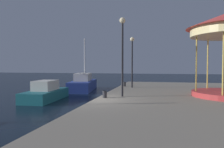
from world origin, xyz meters
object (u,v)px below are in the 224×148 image
(bollard_center, at_px, (105,94))
(bollard_north, at_px, (105,94))
(lamp_post_near_edge, at_px, (122,43))
(motorboat_teal, at_px, (46,93))
(lamp_post_mid_promenade, at_px, (132,53))
(bollard_south, at_px, (124,84))
(sailboat_blue, at_px, (83,84))

(bollard_center, height_order, bollard_north, same)
(lamp_post_near_edge, relative_size, bollard_north, 11.83)
(lamp_post_near_edge, distance_m, bollard_north, 3.21)
(motorboat_teal, xyz_separation_m, lamp_post_mid_promenade, (6.31, 3.12, 3.16))
(bollard_south, bearing_deg, lamp_post_near_edge, -82.03)
(bollard_south, xyz_separation_m, bollard_center, (-0.04, -6.93, 0.00))
(bollard_center, bearing_deg, sailboat_blue, 117.00)
(bollard_south, bearing_deg, lamp_post_mid_promenade, -48.60)
(motorboat_teal, distance_m, bollard_south, 6.84)
(bollard_south, bearing_deg, sailboat_blue, 151.26)
(lamp_post_near_edge, relative_size, bollard_south, 11.83)
(bollard_center, bearing_deg, lamp_post_near_edge, 38.63)
(motorboat_teal, distance_m, lamp_post_near_edge, 7.57)
(sailboat_blue, bearing_deg, bollard_south, -28.74)
(lamp_post_near_edge, xyz_separation_m, lamp_post_mid_promenade, (-0.07, 5.31, -0.26))
(sailboat_blue, distance_m, bollard_south, 5.66)
(lamp_post_mid_promenade, distance_m, bollard_north, 6.66)
(lamp_post_near_edge, height_order, lamp_post_mid_promenade, lamp_post_near_edge)
(lamp_post_near_edge, height_order, bollard_north, lamp_post_near_edge)
(motorboat_teal, bearing_deg, bollard_center, -28.00)
(sailboat_blue, xyz_separation_m, lamp_post_mid_promenade, (5.75, -3.62, 3.02))
(sailboat_blue, height_order, bollard_south, sailboat_blue)
(bollard_north, bearing_deg, bollard_center, -49.39)
(motorboat_teal, xyz_separation_m, sailboat_blue, (0.56, 6.74, 0.15))
(lamp_post_near_edge, xyz_separation_m, bollard_center, (-0.91, -0.72, -2.99))
(motorboat_teal, height_order, bollard_center, motorboat_teal)
(sailboat_blue, distance_m, lamp_post_near_edge, 11.15)
(bollard_north, bearing_deg, motorboat_teal, 152.07)
(lamp_post_near_edge, distance_m, bollard_south, 6.94)
(motorboat_teal, distance_m, sailboat_blue, 6.76)
(lamp_post_mid_promenade, relative_size, bollard_north, 10.70)
(motorboat_teal, height_order, bollard_north, motorboat_teal)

